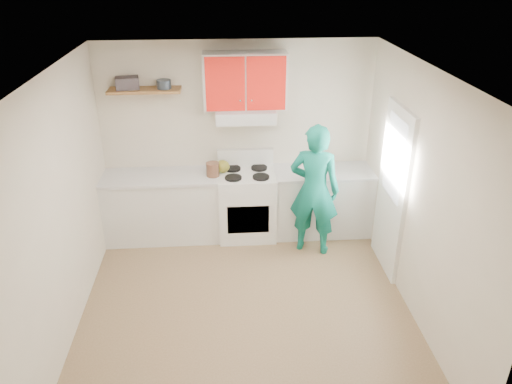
{
  "coord_description": "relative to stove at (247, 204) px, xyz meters",
  "views": [
    {
      "loc": [
        -0.21,
        -4.34,
        3.56
      ],
      "look_at": [
        0.15,
        0.55,
        1.15
      ],
      "focal_mm": 34.33,
      "sensor_mm": 36.0,
      "label": 1
    }
  ],
  "objects": [
    {
      "name": "tin",
      "position": [
        -1.01,
        0.17,
        1.63
      ],
      "size": [
        0.23,
        0.23,
        0.11
      ],
      "primitive_type": "cylinder",
      "rotation": [
        0.0,
        0.0,
        0.4
      ],
      "color": "#333D4C",
      "rests_on": "shelf"
    },
    {
      "name": "front_wall",
      "position": [
        -0.1,
        -3.47,
        0.84
      ],
      "size": [
        3.6,
        0.04,
        2.6
      ],
      "primitive_type": "cube",
      "color": "beige",
      "rests_on": "floor"
    },
    {
      "name": "person",
      "position": [
        0.83,
        -0.46,
        0.41
      ],
      "size": [
        0.74,
        0.6,
        1.74
      ],
      "primitive_type": "imported",
      "rotation": [
        0.0,
        0.0,
        2.8
      ],
      "color": "#0C7463",
      "rests_on": "floor"
    },
    {
      "name": "door",
      "position": [
        1.68,
        -0.88,
        0.56
      ],
      "size": [
        0.05,
        0.85,
        2.05
      ],
      "primitive_type": "cube",
      "color": "white",
      "rests_on": "floor"
    },
    {
      "name": "counter_left",
      "position": [
        -1.14,
        0.02,
        -0.01
      ],
      "size": [
        1.52,
        0.6,
        0.9
      ],
      "primitive_type": "cube",
      "color": "silver",
      "rests_on": "floor"
    },
    {
      "name": "range_hood",
      "position": [
        0.0,
        0.1,
        1.24
      ],
      "size": [
        0.76,
        0.44,
        0.15
      ],
      "primitive_type": "cube",
      "color": "silver",
      "rests_on": "back_wall"
    },
    {
      "name": "door_glass",
      "position": [
        1.65,
        -0.88,
        0.99
      ],
      "size": [
        0.01,
        0.55,
        0.95
      ],
      "primitive_type": "cube",
      "color": "white",
      "rests_on": "door"
    },
    {
      "name": "cutting_board",
      "position": [
        0.75,
        -0.04,
        0.45
      ],
      "size": [
        0.31,
        0.26,
        0.02
      ],
      "primitive_type": "cube",
      "rotation": [
        0.0,
        0.0,
        0.27
      ],
      "color": "olive",
      "rests_on": "counter_right"
    },
    {
      "name": "left_wall",
      "position": [
        -1.9,
        -1.57,
        0.84
      ],
      "size": [
        0.04,
        3.8,
        2.6
      ],
      "primitive_type": "cube",
      "color": "beige",
      "rests_on": "floor"
    },
    {
      "name": "crock",
      "position": [
        -0.44,
        -0.04,
        0.54
      ],
      "size": [
        0.22,
        0.22,
        0.2
      ],
      "primitive_type": "cylinder",
      "rotation": [
        0.0,
        0.0,
        -0.35
      ],
      "color": "#513323",
      "rests_on": "counter_left"
    },
    {
      "name": "silicone_mat",
      "position": [
        1.51,
        -0.06,
        0.44
      ],
      "size": [
        0.35,
        0.32,
        0.01
      ],
      "primitive_type": "cube",
      "rotation": [
        0.0,
        0.0,
        0.31
      ],
      "color": "red",
      "rests_on": "counter_right"
    },
    {
      "name": "counter_right",
      "position": [
        1.04,
        0.02,
        -0.01
      ],
      "size": [
        1.32,
        0.6,
        0.9
      ],
      "primitive_type": "cube",
      "color": "silver",
      "rests_on": "floor"
    },
    {
      "name": "back_wall",
      "position": [
        -0.1,
        0.32,
        0.84
      ],
      "size": [
        3.6,
        0.04,
        2.6
      ],
      "primitive_type": "cube",
      "color": "beige",
      "rests_on": "floor"
    },
    {
      "name": "stove",
      "position": [
        0.0,
        0.0,
        0.0
      ],
      "size": [
        0.76,
        0.65,
        0.92
      ],
      "primitive_type": "cube",
      "color": "white",
      "rests_on": "floor"
    },
    {
      "name": "right_wall",
      "position": [
        1.7,
        -1.57,
        0.84
      ],
      "size": [
        0.04,
        3.8,
        2.6
      ],
      "primitive_type": "cube",
      "color": "beige",
      "rests_on": "floor"
    },
    {
      "name": "floor",
      "position": [
        -0.1,
        -1.57,
        -0.46
      ],
      "size": [
        3.8,
        3.8,
        0.0
      ],
      "primitive_type": "plane",
      "color": "brown",
      "rests_on": "ground"
    },
    {
      "name": "books",
      "position": [
        -1.45,
        0.19,
        1.65
      ],
      "size": [
        0.31,
        0.25,
        0.15
      ],
      "primitive_type": "cube",
      "rotation": [
        0.0,
        0.0,
        0.17
      ],
      "color": "#3F383E",
      "rests_on": "shelf"
    },
    {
      "name": "shelf",
      "position": [
        -1.25,
        0.18,
        1.56
      ],
      "size": [
        0.9,
        0.3,
        0.04
      ],
      "primitive_type": "cube",
      "color": "brown",
      "rests_on": "back_wall"
    },
    {
      "name": "ceiling",
      "position": [
        -0.1,
        -1.57,
        2.14
      ],
      "size": [
        3.6,
        3.8,
        0.04
      ],
      "primitive_type": "cube",
      "color": "white",
      "rests_on": "floor"
    },
    {
      "name": "upper_cabinets",
      "position": [
        0.0,
        0.16,
        1.66
      ],
      "size": [
        1.02,
        0.33,
        0.7
      ],
      "primitive_type": "cube",
      "color": "red",
      "rests_on": "back_wall"
    },
    {
      "name": "kettle",
      "position": [
        -0.32,
        0.07,
        0.54
      ],
      "size": [
        0.2,
        0.2,
        0.17
      ],
      "primitive_type": "ellipsoid",
      "rotation": [
        0.0,
        0.0,
        -0.02
      ],
      "color": "olive",
      "rests_on": "stove"
    }
  ]
}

